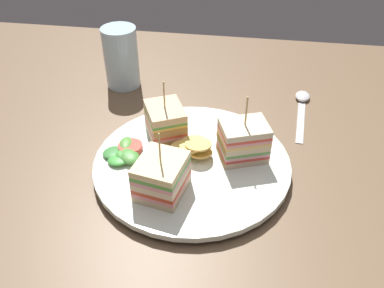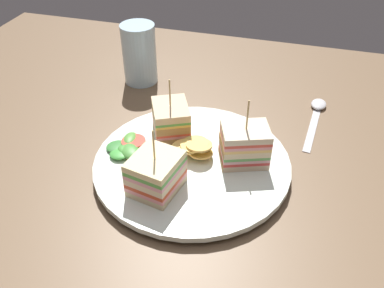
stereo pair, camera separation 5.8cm
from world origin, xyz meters
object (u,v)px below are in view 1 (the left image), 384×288
object	(u,v)px
drinking_glass	(122,61)
spoon	(302,103)
chip_pile	(195,147)
sandwich_wedge_0	(166,122)
plate	(192,163)
sandwich_wedge_2	(243,141)
sandwich_wedge_1	(162,176)

from	to	relation	value
drinking_glass	spoon	bearing A→B (deg)	176.23
drinking_glass	chip_pile	bearing A→B (deg)	129.08
chip_pile	sandwich_wedge_0	bearing A→B (deg)	-38.37
drinking_glass	plate	bearing A→B (deg)	126.92
plate	spoon	bearing A→B (deg)	-130.13
sandwich_wedge_0	drinking_glass	distance (cm)	20.71
plate	sandwich_wedge_2	distance (cm)	8.15
sandwich_wedge_1	sandwich_wedge_2	world-z (taller)	sandwich_wedge_2
plate	sandwich_wedge_0	size ratio (longest dim) A/B	3.00
spoon	sandwich_wedge_0	bearing A→B (deg)	128.91
sandwich_wedge_2	plate	bearing A→B (deg)	-3.58
spoon	drinking_glass	size ratio (longest dim) A/B	1.39
chip_pile	spoon	distance (cm)	25.35
chip_pile	plate	bearing A→B (deg)	77.17
chip_pile	sandwich_wedge_1	bearing A→B (deg)	68.17
sandwich_wedge_0	sandwich_wedge_1	xyz separation A→B (cm)	(-2.02, 12.26, 0.08)
sandwich_wedge_0	spoon	size ratio (longest dim) A/B	0.60
plate	sandwich_wedge_2	size ratio (longest dim) A/B	2.81
plate	drinking_glass	xyz separation A→B (cm)	(16.84, -22.42, 3.98)
plate	chip_pile	size ratio (longest dim) A/B	3.91
sandwich_wedge_0	sandwich_wedge_2	world-z (taller)	sandwich_wedge_2
sandwich_wedge_0	drinking_glass	size ratio (longest dim) A/B	0.83
spoon	plate	bearing A→B (deg)	144.98
sandwich_wedge_1	drinking_glass	xyz separation A→B (cm)	(13.90, -29.20, 0.75)
drinking_glass	sandwich_wedge_2	bearing A→B (deg)	139.70
plate	spoon	xyz separation A→B (cm)	(-17.02, -20.19, -0.56)
plate	sandwich_wedge_2	world-z (taller)	sandwich_wedge_2
sandwich_wedge_0	chip_pile	world-z (taller)	sandwich_wedge_0
sandwich_wedge_0	sandwich_wedge_1	bearing A→B (deg)	-16.47
sandwich_wedge_2	drinking_glass	bearing A→B (deg)	-60.51
sandwich_wedge_2	sandwich_wedge_1	bearing A→B (deg)	21.38
chip_pile	sandwich_wedge_2	bearing A→B (deg)	-173.21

